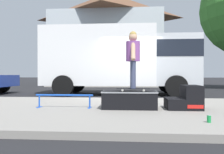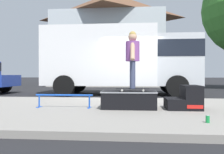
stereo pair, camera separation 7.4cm
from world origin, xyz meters
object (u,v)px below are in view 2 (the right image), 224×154
object	(u,v)px
grind_rail	(64,98)
skateboard	(133,89)
skater_kid	(133,55)
kicker_ramp	(186,99)
box_truck	(121,58)
soda_can	(208,119)
skate_box	(129,99)

from	to	relation	value
grind_rail	skateboard	bearing A→B (deg)	0.11
skateboard	skater_kid	size ratio (longest dim) A/B	0.58
kicker_ramp	skateboard	bearing A→B (deg)	-179.20
grind_rail	box_truck	xyz separation A→B (m)	(1.14, 5.29, 1.34)
kicker_ramp	box_truck	size ratio (longest dim) A/B	0.11
kicker_ramp	skateboard	distance (m)	1.27
soda_can	box_truck	world-z (taller)	box_truck
skate_box	grind_rail	world-z (taller)	skate_box
skate_box	skater_kid	distance (m)	1.06
grind_rail	skater_kid	world-z (taller)	skater_kid
kicker_ramp	skater_kid	distance (m)	1.63
soda_can	box_truck	xyz separation A→B (m)	(-1.79, 6.88, 1.52)
skateboard	skater_kid	distance (m)	0.81
skate_box	skater_kid	world-z (taller)	skater_kid
grind_rail	soda_can	bearing A→B (deg)	-28.39
grind_rail	soda_can	distance (m)	3.34
grind_rail	skateboard	world-z (taller)	skateboard
kicker_ramp	skater_kid	size ratio (longest dim) A/B	0.58
grind_rail	skater_kid	size ratio (longest dim) A/B	1.04
kicker_ramp	box_truck	world-z (taller)	box_truck
skate_box	skateboard	bearing A→B (deg)	-11.84
box_truck	kicker_ramp	bearing A→B (deg)	-71.42
skater_kid	kicker_ramp	bearing A→B (deg)	0.80
soda_can	skater_kid	bearing A→B (deg)	128.40
skate_box	soda_can	world-z (taller)	skate_box
kicker_ramp	skater_kid	world-z (taller)	skater_kid
kicker_ramp	soda_can	bearing A→B (deg)	-89.45
kicker_ramp	box_truck	bearing A→B (deg)	108.58
skateboard	box_truck	world-z (taller)	box_truck
kicker_ramp	soda_can	xyz separation A→B (m)	(0.02, -1.60, -0.17)
kicker_ramp	soda_can	size ratio (longest dim) A/B	6.22
kicker_ramp	grind_rail	distance (m)	2.92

